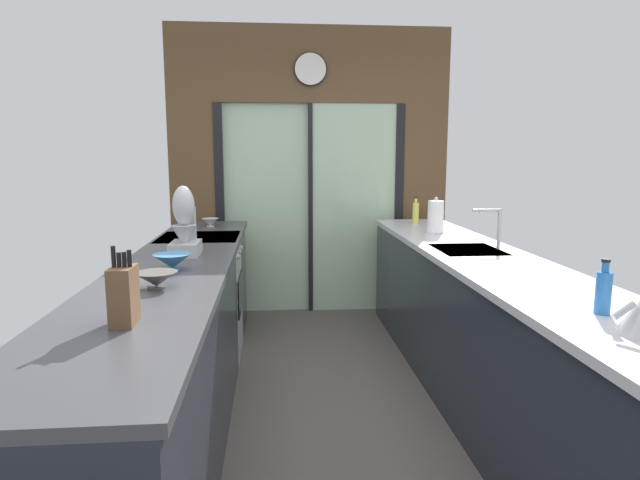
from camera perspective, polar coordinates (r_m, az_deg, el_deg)
The scene contains 14 objects.
ground_plane at distance 3.71m, azimuth 1.00°, elevation -15.37°, with size 5.04×7.60×0.02m, color #4C4742.
back_wall_unit at distance 5.17m, azimuth -1.05°, elevation 9.06°, with size 2.64×0.12×2.70m.
left_counter_run at distance 3.13m, azimuth -15.18°, elevation -11.04°, with size 0.62×3.80×0.92m.
right_counter_run at distance 3.48m, azimuth 16.84°, elevation -9.10°, with size 0.62×3.80×0.92m.
sink_faucet at distance 3.62m, azimuth 18.01°, elevation 1.82°, with size 0.19×0.02×0.26m.
oven_range at distance 4.19m, azimuth -12.47°, elevation -5.95°, with size 0.60×0.60×0.92m.
mixing_bowl_near at distance 2.56m, azimuth -16.95°, elevation -4.01°, with size 0.19×0.19×0.07m.
mixing_bowl_mid at distance 2.94m, azimuth -15.38°, elevation -2.20°, with size 0.20×0.20×0.08m.
mixing_bowl_far at distance 4.65m, azimuth -11.55°, elevation 1.87°, with size 0.14×0.14×0.07m.
knife_block at distance 2.04m, azimuth -20.10°, elevation -5.47°, with size 0.08×0.14×0.29m.
stand_mixer at distance 3.34m, azimuth -14.14°, elevation 1.19°, with size 0.17×0.27×0.42m.
soap_bottle_near at distance 2.31m, azimuth 27.84°, elevation -4.83°, with size 0.06×0.06×0.21m.
soap_bottle_far at distance 4.80m, azimuth 10.10°, elevation 2.89°, with size 0.05×0.05×0.24m.
paper_towel_roll at distance 4.24m, azimuth 12.15°, elevation 2.37°, with size 0.14×0.14×0.28m.
Camera 1 is at (-0.35, -2.76, 1.52)m, focal length 30.19 mm.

